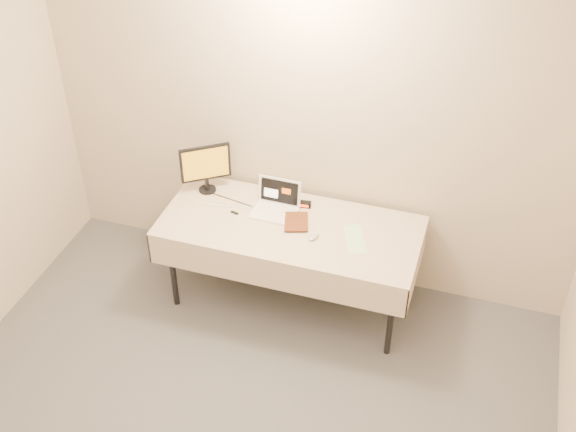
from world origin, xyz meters
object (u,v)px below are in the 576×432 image
(laptop, at_px, (276,204))
(book, at_px, (284,211))
(table, at_px, (290,232))
(monitor, at_px, (205,165))

(laptop, bearing_deg, book, -50.65)
(laptop, relative_size, book, 1.45)
(laptop, bearing_deg, table, -42.36)
(book, bearing_deg, table, -29.13)
(laptop, distance_m, book, 0.18)
(table, distance_m, monitor, 0.81)
(laptop, distance_m, monitor, 0.61)
(laptop, height_order, monitor, monitor)
(table, distance_m, laptop, 0.24)
(table, height_order, laptop, laptop)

